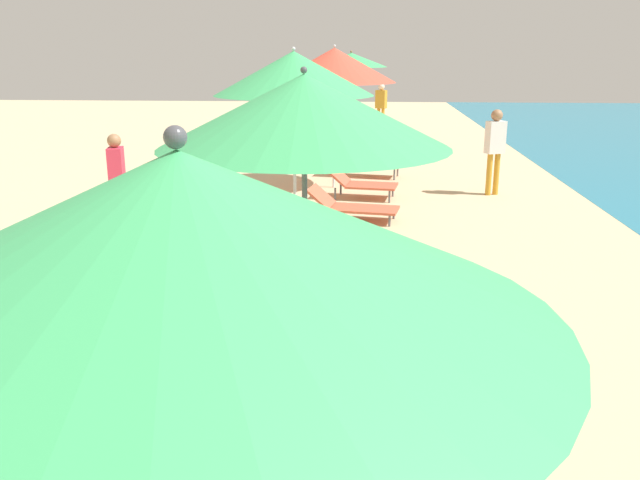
{
  "coord_description": "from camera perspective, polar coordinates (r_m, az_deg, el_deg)",
  "views": [
    {
      "loc": [
        1.21,
        2.69,
        2.89
      ],
      "look_at": [
        0.79,
        9.2,
        1.01
      ],
      "focal_mm": 37.68,
      "sensor_mm": 36.0,
      "label": 1
    }
  ],
  "objects": [
    {
      "name": "lounger_fifth_inland",
      "position": [
        13.29,
        3.61,
        4.83
      ],
      "size": [
        1.39,
        0.87,
        0.57
      ],
      "rotation": [
        0.0,
        0.0,
        -0.15
      ],
      "color": "#D8593F",
      "rests_on": "ground"
    },
    {
      "name": "umbrella_second",
      "position": [
        1.77,
        -11.7,
        0.05
      ],
      "size": [
        2.03,
        2.03,
        2.7
      ],
      "color": "#4C4C51",
      "rests_on": "ground"
    },
    {
      "name": "lounger_third_shoreside",
      "position": [
        7.36,
        4.28,
        -4.5
      ],
      "size": [
        1.37,
        0.87,
        0.57
      ],
      "rotation": [
        0.0,
        0.0,
        0.15
      ],
      "color": "#D8593F",
      "rests_on": "ground"
    },
    {
      "name": "beach_ball",
      "position": [
        22.5,
        1.87,
        9.21
      ],
      "size": [
        0.39,
        0.39,
        0.39
      ],
      "primitive_type": "sphere",
      "color": "white",
      "rests_on": "ground"
    },
    {
      "name": "person_walking_far",
      "position": [
        13.91,
        14.64,
        7.95
      ],
      "size": [
        0.42,
        0.34,
        1.71
      ],
      "rotation": [
        0.0,
        0.0,
        5.08
      ],
      "color": "orange",
      "rests_on": "ground"
    },
    {
      "name": "umbrella_farthest",
      "position": [
        18.59,
        2.66,
        15.02
      ],
      "size": [
        1.94,
        1.94,
        2.8
      ],
      "color": "olive",
      "rests_on": "ground"
    },
    {
      "name": "lounger_farthest_shoreside",
      "position": [
        19.75,
        4.94,
        8.44
      ],
      "size": [
        1.35,
        0.86,
        0.51
      ],
      "rotation": [
        0.0,
        0.0,
        0.25
      ],
      "color": "#D8593F",
      "rests_on": "ground"
    },
    {
      "name": "umbrella_third",
      "position": [
        5.87,
        -1.36,
        10.87
      ],
      "size": [
        2.56,
        2.56,
        2.73
      ],
      "color": "#4C4C51",
      "rests_on": "ground"
    },
    {
      "name": "lounger_fourth_inland",
      "position": [
        9.44,
        1.82,
        0.36
      ],
      "size": [
        1.63,
        0.83,
        0.63
      ],
      "rotation": [
        0.0,
        0.0,
        -0.18
      ],
      "color": "#D8593F",
      "rests_on": "ground"
    },
    {
      "name": "umbrella_fourth",
      "position": [
        10.38,
        -2.25,
        13.96
      ],
      "size": [
        2.43,
        2.43,
        2.89
      ],
      "color": "silver",
      "rests_on": "ground"
    },
    {
      "name": "lounger_fourth_shoreside",
      "position": [
        11.57,
        2.68,
        2.95
      ],
      "size": [
        1.63,
        0.88,
        0.56
      ],
      "rotation": [
        0.0,
        0.0,
        -0.17
      ],
      "color": "#D8593F",
      "rests_on": "ground"
    },
    {
      "name": "lounger_fifth_shoreside",
      "position": [
        15.57,
        3.92,
        6.57
      ],
      "size": [
        1.63,
        0.88,
        0.63
      ],
      "rotation": [
        0.0,
        0.0,
        -0.2
      ],
      "color": "#D8593F",
      "rests_on": "ground"
    },
    {
      "name": "person_walking_mid",
      "position": [
        11.08,
        -16.87,
        5.38
      ],
      "size": [
        0.29,
        0.4,
        1.59
      ],
      "rotation": [
        0.0,
        0.0,
        3.34
      ],
      "color": "#D8334C",
      "rests_on": "ground"
    },
    {
      "name": "lounger_third_inland",
      "position": [
        5.34,
        7.56,
        -12.97
      ],
      "size": [
        1.47,
        0.78,
        0.58
      ],
      "rotation": [
        0.0,
        0.0,
        -0.17
      ],
      "color": "#4CA572",
      "rests_on": "ground"
    },
    {
      "name": "umbrella_fifth",
      "position": [
        14.09,
        1.23,
        14.63
      ],
      "size": [
        2.52,
        2.52,
        2.93
      ],
      "color": "silver",
      "rests_on": "ground"
    },
    {
      "name": "person_walking_near",
      "position": [
        23.91,
        5.21,
        11.53
      ],
      "size": [
        0.42,
        0.35,
        1.67
      ],
      "rotation": [
        0.0,
        0.0,
        4.27
      ],
      "color": "orange",
      "rests_on": "ground"
    }
  ]
}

